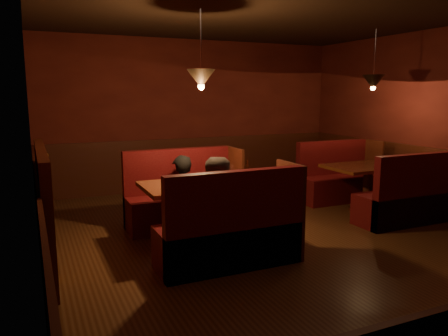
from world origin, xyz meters
name	(u,v)px	position (x,y,z in m)	size (l,w,h in m)	color
room	(271,160)	(-0.27, 0.05, 1.05)	(6.02, 7.02, 2.92)	#3C1E0D
main_table	(203,197)	(-1.09, 0.30, 0.60)	(1.46, 0.89, 1.02)	#50210D
main_bench_far	(183,202)	(-1.07, 1.13, 0.35)	(1.61, 0.57, 1.10)	#3A030B
main_bench_near	(233,236)	(-1.07, -0.53, 0.35)	(1.61, 0.57, 1.10)	#3A030B
second_table	(368,177)	(1.89, 0.66, 0.55)	(1.33, 0.85, 0.75)	#50210D
second_bench_far	(337,181)	(1.92, 1.46, 0.33)	(1.47, 0.55, 1.05)	#3A030B
second_bench_near	(407,201)	(1.92, -0.13, 0.33)	(1.47, 0.55, 1.05)	#3A030B
diner_a	(181,180)	(-1.15, 0.98, 0.70)	(0.51, 0.33, 1.40)	black
diner_b	(221,194)	(-1.10, -0.28, 0.77)	(0.74, 0.58, 1.53)	#403530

